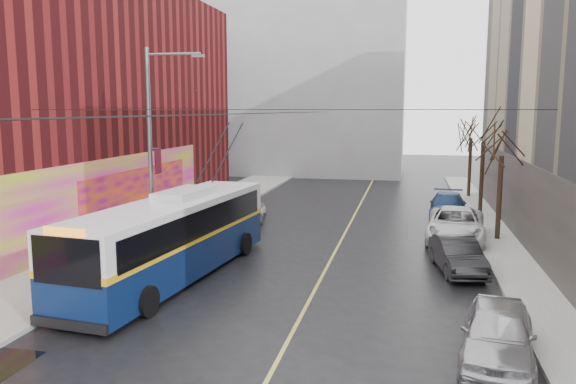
% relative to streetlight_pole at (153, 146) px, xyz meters
% --- Properties ---
extents(ground, '(140.00, 140.00, 0.00)m').
position_rel_streetlight_pole_xyz_m(ground, '(6.14, -10.00, -4.85)').
color(ground, black).
rests_on(ground, ground).
extents(sidewalk_left, '(4.00, 60.00, 0.15)m').
position_rel_streetlight_pole_xyz_m(sidewalk_left, '(-1.86, 2.00, -4.77)').
color(sidewalk_left, gray).
rests_on(sidewalk_left, ground).
extents(sidewalk_right, '(2.00, 60.00, 0.15)m').
position_rel_streetlight_pole_xyz_m(sidewalk_right, '(15.14, 2.00, -4.77)').
color(sidewalk_right, gray).
rests_on(sidewalk_right, ground).
extents(lane_line, '(0.12, 50.00, 0.01)m').
position_rel_streetlight_pole_xyz_m(lane_line, '(7.64, 4.00, -4.84)').
color(lane_line, '#BFB74C').
rests_on(lane_line, ground).
extents(building_left, '(12.11, 36.00, 14.00)m').
position_rel_streetlight_pole_xyz_m(building_left, '(-9.85, 3.99, 2.14)').
color(building_left, '#531013').
rests_on(building_left, ground).
extents(building_far, '(20.50, 12.10, 18.00)m').
position_rel_streetlight_pole_xyz_m(building_far, '(0.14, 34.99, 4.17)').
color(building_far, gray).
rests_on(building_far, ground).
extents(streetlight_pole, '(2.65, 0.60, 9.00)m').
position_rel_streetlight_pole_xyz_m(streetlight_pole, '(0.00, 0.00, 0.00)').
color(streetlight_pole, slate).
rests_on(streetlight_pole, ground).
extents(catenary_wires, '(18.00, 60.00, 0.22)m').
position_rel_streetlight_pole_xyz_m(catenary_wires, '(3.60, 4.77, 1.40)').
color(catenary_wires, black).
extents(tree_near, '(3.20, 3.20, 6.40)m').
position_rel_streetlight_pole_xyz_m(tree_near, '(15.14, 6.00, 0.13)').
color(tree_near, black).
rests_on(tree_near, ground).
extents(tree_mid, '(3.20, 3.20, 6.68)m').
position_rel_streetlight_pole_xyz_m(tree_mid, '(15.14, 13.00, 0.41)').
color(tree_mid, black).
rests_on(tree_mid, ground).
extents(tree_far, '(3.20, 3.20, 6.57)m').
position_rel_streetlight_pole_xyz_m(tree_far, '(15.14, 20.00, 0.30)').
color(tree_far, black).
rests_on(tree_far, ground).
extents(pigeons_flying, '(1.72, 2.31, 2.34)m').
position_rel_streetlight_pole_xyz_m(pigeons_flying, '(3.32, -0.75, 2.10)').
color(pigeons_flying, slate).
extents(trolleybus, '(3.81, 12.38, 5.80)m').
position_rel_streetlight_pole_xyz_m(trolleybus, '(2.09, -2.89, -3.24)').
color(trolleybus, '#081841').
rests_on(trolleybus, ground).
extents(parked_car_a, '(2.42, 4.62, 1.50)m').
position_rel_streetlight_pole_xyz_m(parked_car_a, '(13.14, -7.99, -4.10)').
color(parked_car_a, '#B5B4B9').
rests_on(parked_car_a, ground).
extents(parked_car_b, '(2.16, 4.37, 1.38)m').
position_rel_streetlight_pole_xyz_m(parked_car_b, '(12.79, 0.15, -4.16)').
color(parked_car_b, black).
rests_on(parked_car_b, ground).
extents(parked_car_c, '(3.21, 6.06, 1.62)m').
position_rel_streetlight_pole_xyz_m(parked_car_c, '(13.14, 5.66, -4.03)').
color(parked_car_c, silver).
rests_on(parked_car_c, ground).
extents(parked_car_d, '(2.40, 5.24, 1.48)m').
position_rel_streetlight_pole_xyz_m(parked_car_d, '(13.14, 11.64, -4.10)').
color(parked_car_d, navy).
rests_on(parked_car_d, ground).
extents(following_car, '(2.20, 4.60, 1.52)m').
position_rel_streetlight_pole_xyz_m(following_car, '(1.95, 6.19, -4.09)').
color(following_car, '#9C9CA0').
rests_on(following_car, ground).
extents(pedestrian_a, '(0.49, 0.65, 1.61)m').
position_rel_streetlight_pole_xyz_m(pedestrian_a, '(-2.13, -3.50, -3.89)').
color(pedestrian_a, black).
rests_on(pedestrian_a, sidewalk_left).
extents(pedestrian_b, '(0.89, 0.98, 1.63)m').
position_rel_streetlight_pole_xyz_m(pedestrian_b, '(-1.28, 2.85, -3.88)').
color(pedestrian_b, black).
rests_on(pedestrian_b, sidewalk_left).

